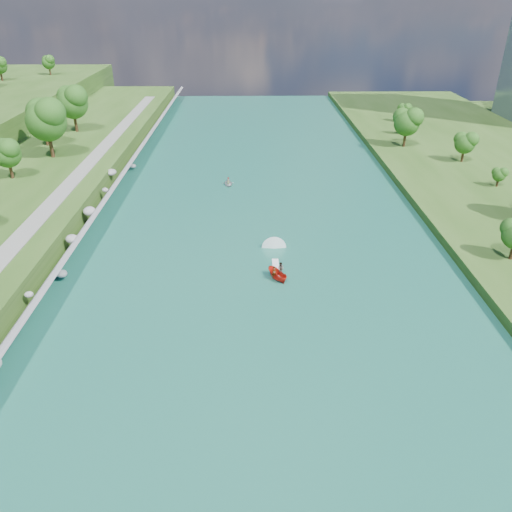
{
  "coord_description": "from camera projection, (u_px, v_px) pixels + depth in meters",
  "views": [
    {
      "loc": [
        -0.98,
        -44.83,
        33.48
      ],
      "look_at": [
        -0.17,
        13.26,
        2.5
      ],
      "focal_mm": 35.0,
      "sensor_mm": 36.0,
      "label": 1
    }
  ],
  "objects": [
    {
      "name": "raft",
      "position": [
        228.0,
        183.0,
        96.7
      ],
      "size": [
        2.6,
        3.39,
        1.54
      ],
      "rotation": [
        0.0,
        0.0,
        0.11
      ],
      "color": "#97999F",
      "rests_on": "river_water"
    },
    {
      "name": "motorboat",
      "position": [
        277.0,
        268.0,
        66.73
      ],
      "size": [
        3.6,
        18.7,
        2.16
      ],
      "rotation": [
        0.0,
        0.0,
        3.7
      ],
      "color": "red",
      "rests_on": "river_water"
    },
    {
      "name": "riprap_bank",
      "position": [
        75.0,
        243.0,
        70.88
      ],
      "size": [
        4.16,
        236.0,
        4.08
      ],
      "color": "slate",
      "rests_on": "ground"
    },
    {
      "name": "ground",
      "position": [
        259.0,
        332.0,
        55.32
      ],
      "size": [
        260.0,
        260.0,
        0.0
      ],
      "primitive_type": "plane",
      "color": "#2D5119",
      "rests_on": "ground"
    },
    {
      "name": "river_water",
      "position": [
        257.0,
        249.0,
        72.94
      ],
      "size": [
        55.0,
        240.0,
        0.1
      ],
      "primitive_type": "cube",
      "color": "#185B4B",
      "rests_on": "ground"
    },
    {
      "name": "riverside_path",
      "position": [
        28.0,
        229.0,
        70.89
      ],
      "size": [
        3.0,
        200.0,
        0.1
      ],
      "primitive_type": "cube",
      "color": "gray",
      "rests_on": "berm_west"
    },
    {
      "name": "trees_east",
      "position": [
        503.0,
        187.0,
        78.92
      ],
      "size": [
        17.14,
        136.73,
        11.42
      ],
      "color": "#215215",
      "rests_on": "berm_east"
    }
  ]
}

